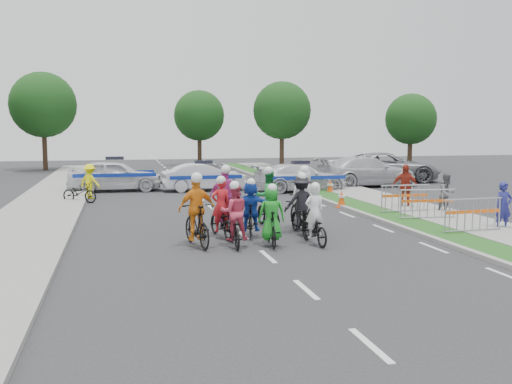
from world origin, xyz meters
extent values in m
plane|color=#28282B|center=(0.00, 0.00, 0.00)|extent=(90.00, 90.00, 0.00)
cube|color=gray|center=(5.10, 5.00, 0.06)|extent=(0.20, 60.00, 0.12)
cube|color=#204A17|center=(5.80, 5.00, 0.06)|extent=(1.20, 60.00, 0.11)
cube|color=gray|center=(7.60, 5.00, 0.07)|extent=(2.40, 60.00, 0.13)
cube|color=gray|center=(-6.50, 5.00, 0.07)|extent=(3.00, 60.00, 0.13)
imported|color=black|center=(1.63, 1.22, 0.45)|extent=(0.70, 1.73, 0.89)
imported|color=white|center=(1.63, 1.17, 0.92)|extent=(0.56, 0.39, 1.49)
sphere|color=white|center=(1.63, 1.12, 1.60)|extent=(0.26, 0.26, 0.26)
imported|color=black|center=(0.42, 1.27, 0.49)|extent=(0.65, 1.68, 0.99)
imported|color=#1A9323|center=(0.42, 1.22, 0.92)|extent=(0.77, 0.55, 1.48)
sphere|color=white|center=(0.42, 1.17, 1.60)|extent=(0.26, 0.26, 0.26)
imported|color=black|center=(-0.57, 1.45, 0.46)|extent=(0.73, 1.80, 0.93)
imported|color=#D03957|center=(-0.57, 1.40, 0.95)|extent=(0.79, 0.63, 1.54)
sphere|color=white|center=(-0.57, 1.35, 1.67)|extent=(0.27, 0.27, 0.27)
imported|color=black|center=(-1.56, 1.66, 0.58)|extent=(0.92, 2.00, 1.16)
imported|color=orange|center=(-1.56, 1.61, 1.05)|extent=(1.08, 0.62, 1.74)
sphere|color=white|center=(-1.56, 1.56, 1.88)|extent=(0.30, 0.30, 0.30)
imported|color=black|center=(1.74, 2.71, 0.49)|extent=(0.65, 1.85, 0.97)
imported|color=black|center=(1.74, 2.66, 0.99)|extent=(1.05, 0.60, 1.62)
sphere|color=white|center=(1.74, 2.61, 1.75)|extent=(0.28, 0.28, 0.28)
imported|color=black|center=(0.18, 2.74, 0.50)|extent=(0.79, 1.72, 0.99)
imported|color=#1840B5|center=(0.18, 2.69, 0.93)|extent=(1.44, 0.71, 1.49)
sphere|color=white|center=(0.18, 2.64, 1.61)|extent=(0.26, 0.26, 0.26)
imported|color=black|center=(-0.70, 2.82, 0.47)|extent=(0.92, 1.87, 0.94)
imported|color=red|center=(-0.70, 2.77, 0.96)|extent=(0.63, 0.47, 1.57)
sphere|color=white|center=(-0.70, 2.72, 1.69)|extent=(0.27, 0.27, 0.27)
imported|color=black|center=(2.04, 3.39, 0.59)|extent=(0.78, 2.00, 1.17)
imported|color=silver|center=(2.04, 3.34, 1.06)|extent=(0.92, 0.66, 1.76)
sphere|color=white|center=(2.04, 3.29, 1.90)|extent=(0.30, 0.30, 0.30)
imported|color=black|center=(1.06, 4.08, 0.51)|extent=(0.87, 2.01, 1.02)
imported|color=green|center=(1.06, 4.03, 1.03)|extent=(0.89, 0.72, 1.71)
sphere|color=white|center=(1.06, 3.98, 1.84)|extent=(0.30, 0.30, 0.30)
imported|color=black|center=(-0.27, 4.39, 0.58)|extent=(0.74, 1.99, 1.17)
imported|color=#D0399C|center=(-0.27, 4.34, 1.06)|extent=(1.06, 0.53, 1.75)
sphere|color=white|center=(-0.27, 4.29, 1.89)|extent=(0.30, 0.30, 0.30)
imported|color=silver|center=(-3.78, 16.16, 0.80)|extent=(4.75, 2.03, 1.60)
imported|color=silver|center=(0.62, 15.36, 0.69)|extent=(4.27, 1.67, 1.38)
imported|color=silver|center=(5.33, 13.86, 0.70)|extent=(4.87, 2.10, 1.40)
imported|color=silver|center=(9.60, 15.33, 0.82)|extent=(5.84, 2.85, 1.64)
imported|color=slate|center=(11.92, 17.55, 0.86)|extent=(6.65, 3.99, 1.73)
imported|color=navy|center=(8.08, 1.79, 0.77)|extent=(0.57, 0.38, 1.54)
imported|color=#58585D|center=(8.33, 5.35, 0.76)|extent=(0.83, 0.70, 1.53)
imported|color=maroon|center=(7.38, 6.83, 0.89)|extent=(1.12, 0.91, 1.78)
imported|color=#FCF70D|center=(-4.89, 13.33, 0.78)|extent=(1.16, 1.06, 1.56)
cube|color=#F24C0C|center=(5.13, 7.84, 0.01)|extent=(0.40, 0.40, 0.03)
cone|color=#F24C0C|center=(5.13, 7.84, 0.35)|extent=(0.36, 0.36, 0.70)
cylinder|color=silver|center=(5.13, 7.84, 0.45)|extent=(0.29, 0.29, 0.08)
cube|color=#F24C0C|center=(6.39, 12.42, 0.01)|extent=(0.40, 0.40, 0.03)
cone|color=#F24C0C|center=(6.39, 12.42, 0.35)|extent=(0.36, 0.36, 0.70)
cylinder|color=silver|center=(6.39, 12.42, 0.45)|extent=(0.29, 0.29, 0.08)
imported|color=black|center=(-5.26, 11.92, 0.43)|extent=(1.71, 1.35, 0.87)
cylinder|color=#382619|center=(9.00, 30.00, 1.62)|extent=(0.36, 0.36, 3.25)
sphere|color=#173B12|center=(9.00, 30.00, 4.55)|extent=(4.55, 4.55, 4.55)
cylinder|color=#382619|center=(18.00, 26.00, 1.38)|extent=(0.36, 0.36, 2.75)
sphere|color=#173B12|center=(18.00, 26.00, 3.85)|extent=(3.85, 3.85, 3.85)
cylinder|color=#382619|center=(-9.00, 32.00, 1.75)|extent=(0.36, 0.36, 3.50)
sphere|color=#173B12|center=(-9.00, 32.00, 4.90)|extent=(4.90, 4.90, 4.90)
cylinder|color=#382619|center=(3.00, 34.00, 1.50)|extent=(0.36, 0.36, 3.00)
sphere|color=#173B12|center=(3.00, 34.00, 4.20)|extent=(4.20, 4.20, 4.20)
camera|label=1|loc=(-3.55, -13.52, 3.22)|focal=40.00mm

